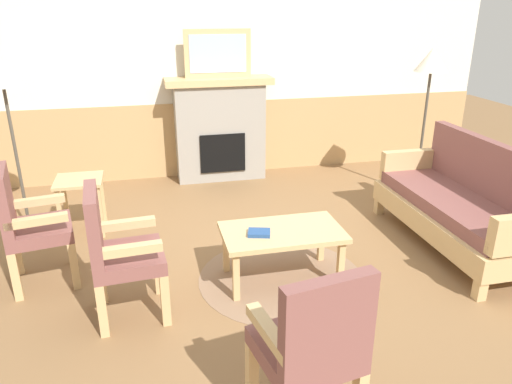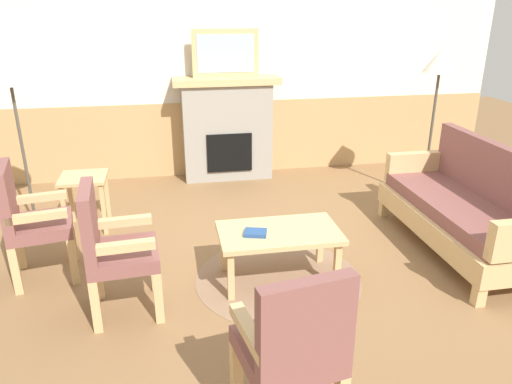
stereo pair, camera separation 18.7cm
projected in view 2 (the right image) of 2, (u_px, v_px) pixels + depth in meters
The scene contains 14 objects.
ground_plane at pixel (263, 266), 4.20m from camera, with size 14.00×14.00×0.00m, color olive.
wall_back at pixel (224, 72), 6.10m from camera, with size 7.20×0.14×2.70m.
fireplace at pixel (227, 128), 6.11m from camera, with size 1.30×0.44×1.28m.
framed_picture at pixel (226, 53), 5.78m from camera, with size 0.80×0.04×0.56m.
couch at pixel (464, 209), 4.34m from camera, with size 0.70×1.80×0.98m.
coffee_table at pixel (279, 237), 3.86m from camera, with size 0.96×0.56×0.44m.
round_rug at pixel (278, 278), 4.00m from camera, with size 1.36×1.36×0.01m, color #896B51.
book_on_table at pixel (255, 233), 3.77m from camera, with size 0.17×0.13×0.03m, color navy.
armchair_near_fireplace at pixel (29, 217), 3.83m from camera, with size 0.56×0.56×0.98m.
armchair_by_window_left at pixel (112, 245), 3.39m from camera, with size 0.52×0.52×0.98m.
armchair_front_left at pixel (294, 345), 2.40m from camera, with size 0.56×0.56×0.98m.
side_table at pixel (85, 187), 4.75m from camera, with size 0.44×0.44×0.55m.
floor_lamp_by_couch at pixel (439, 71), 5.15m from camera, with size 0.36×0.36×1.68m.
floor_lamp_by_chairs at pixel (10, 82), 4.39m from camera, with size 0.36×0.36×1.68m.
Camera 2 is at (-0.73, -3.60, 2.12)m, focal length 34.05 mm.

